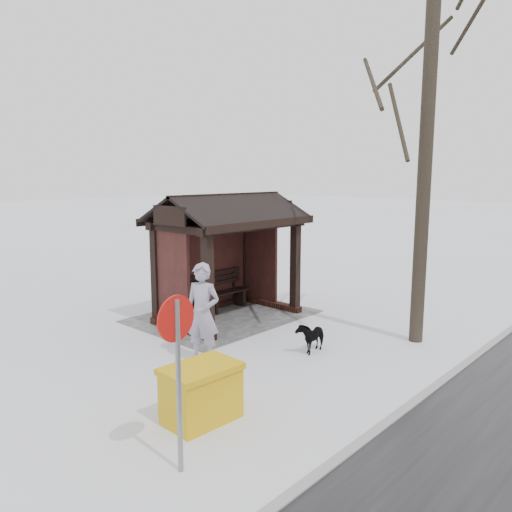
{
  "coord_description": "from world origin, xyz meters",
  "views": [
    {
      "loc": [
        8.42,
        8.61,
        3.54
      ],
      "look_at": [
        -0.12,
        0.8,
        1.64
      ],
      "focal_mm": 35.0,
      "sensor_mm": 36.0,
      "label": 1
    }
  ],
  "objects_px": {
    "grit_bin": "(201,393)",
    "tree_near": "(432,39)",
    "pedestrian": "(202,313)",
    "bus_shelter": "(224,231)",
    "dog": "(311,336)",
    "road_sign": "(177,345)"
  },
  "relations": [
    {
      "from": "bus_shelter",
      "to": "tree_near",
      "type": "relative_size",
      "value": 0.4
    },
    {
      "from": "tree_near",
      "to": "road_sign",
      "type": "height_order",
      "value": "tree_near"
    },
    {
      "from": "dog",
      "to": "grit_bin",
      "type": "bearing_deg",
      "value": -88.17
    },
    {
      "from": "bus_shelter",
      "to": "pedestrian",
      "type": "bearing_deg",
      "value": 38.33
    },
    {
      "from": "tree_near",
      "to": "dog",
      "type": "height_order",
      "value": "tree_near"
    },
    {
      "from": "bus_shelter",
      "to": "tree_near",
      "type": "height_order",
      "value": "tree_near"
    },
    {
      "from": "pedestrian",
      "to": "dog",
      "type": "height_order",
      "value": "pedestrian"
    },
    {
      "from": "pedestrian",
      "to": "road_sign",
      "type": "relative_size",
      "value": 0.88
    },
    {
      "from": "tree_near",
      "to": "pedestrian",
      "type": "bearing_deg",
      "value": -32.12
    },
    {
      "from": "grit_bin",
      "to": "road_sign",
      "type": "bearing_deg",
      "value": 39.38
    },
    {
      "from": "dog",
      "to": "grit_bin",
      "type": "relative_size",
      "value": 0.66
    },
    {
      "from": "bus_shelter",
      "to": "dog",
      "type": "xyz_separation_m",
      "value": [
        0.54,
        3.07,
        -1.85
      ]
    },
    {
      "from": "pedestrian",
      "to": "bus_shelter",
      "type": "bearing_deg",
      "value": 107.29
    },
    {
      "from": "bus_shelter",
      "to": "road_sign",
      "type": "relative_size",
      "value": 1.65
    },
    {
      "from": "grit_bin",
      "to": "tree_near",
      "type": "bearing_deg",
      "value": 175.08
    },
    {
      "from": "tree_near",
      "to": "pedestrian",
      "type": "height_order",
      "value": "tree_near"
    },
    {
      "from": "bus_shelter",
      "to": "road_sign",
      "type": "height_order",
      "value": "bus_shelter"
    },
    {
      "from": "bus_shelter",
      "to": "pedestrian",
      "type": "relative_size",
      "value": 1.88
    },
    {
      "from": "tree_near",
      "to": "road_sign",
      "type": "xyz_separation_m",
      "value": [
        6.45,
        -0.01,
        -4.57
      ]
    },
    {
      "from": "pedestrian",
      "to": "dog",
      "type": "relative_size",
      "value": 2.57
    },
    {
      "from": "bus_shelter",
      "to": "road_sign",
      "type": "xyz_separation_m",
      "value": [
        4.95,
        4.35,
        -0.58
      ]
    },
    {
      "from": "bus_shelter",
      "to": "dog",
      "type": "bearing_deg",
      "value": 80.1
    }
  ]
}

